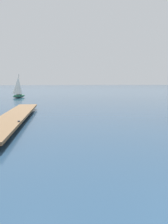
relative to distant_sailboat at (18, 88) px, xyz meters
The scene contains 2 objects.
floating_dock 26.89m from the distant_sailboat, 85.68° to the right, with size 2.91×16.94×0.53m.
distant_sailboat is the anchor object (origin of this frame).
Camera 1 is at (-4.51, -2.81, 2.80)m, focal length 40.16 mm.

